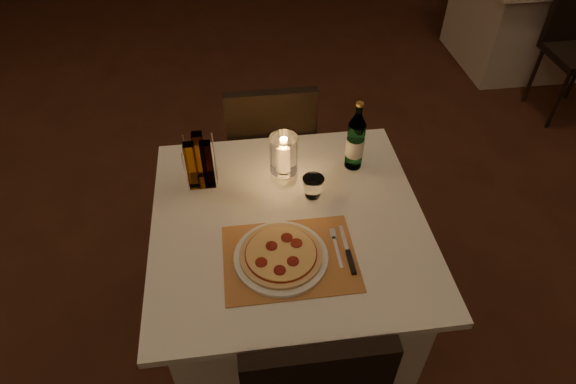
{
  "coord_description": "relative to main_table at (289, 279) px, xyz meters",
  "views": [
    {
      "loc": [
        0.05,
        -1.43,
        2.03
      ],
      "look_at": [
        0.21,
        -0.21,
        0.86
      ],
      "focal_mm": 30.0,
      "sensor_mm": 36.0,
      "label": 1
    }
  ],
  "objects": [
    {
      "name": "floor",
      "position": [
        -0.21,
        0.23,
        -0.38
      ],
      "size": [
        8.0,
        10.0,
        0.02
      ],
      "primitive_type": "cube",
      "color": "#452116",
      "rests_on": "ground"
    },
    {
      "name": "main_table",
      "position": [
        0.0,
        0.0,
        0.0
      ],
      "size": [
        1.0,
        1.0,
        0.74
      ],
      "color": "white",
      "rests_on": "ground"
    },
    {
      "name": "chair_far",
      "position": [
        0.0,
        0.71,
        0.18
      ],
      "size": [
        0.42,
        0.42,
        0.9
      ],
      "color": "black",
      "rests_on": "ground"
    },
    {
      "name": "placemat",
      "position": [
        -0.02,
        -0.18,
        0.37
      ],
      "size": [
        0.45,
        0.34,
        0.0
      ],
      "primitive_type": "cube",
      "color": "#B5753E",
      "rests_on": "main_table"
    },
    {
      "name": "plate",
      "position": [
        -0.05,
        -0.18,
        0.38
      ],
      "size": [
        0.32,
        0.32,
        0.01
      ],
      "primitive_type": "cylinder",
      "color": "white",
      "rests_on": "placemat"
    },
    {
      "name": "pizza",
      "position": [
        -0.05,
        -0.18,
        0.39
      ],
      "size": [
        0.28,
        0.28,
        0.02
      ],
      "color": "#D8B77F",
      "rests_on": "plate"
    },
    {
      "name": "fork",
      "position": [
        0.14,
        -0.15,
        0.37
      ],
      "size": [
        0.02,
        0.18,
        0.0
      ],
      "color": "silver",
      "rests_on": "placemat"
    },
    {
      "name": "knife",
      "position": [
        0.18,
        -0.21,
        0.37
      ],
      "size": [
        0.02,
        0.22,
        0.01
      ],
      "color": "black",
      "rests_on": "placemat"
    },
    {
      "name": "tumbler",
      "position": [
        0.11,
        0.12,
        0.41
      ],
      "size": [
        0.08,
        0.08,
        0.08
      ],
      "primitive_type": null,
      "color": "white",
      "rests_on": "main_table"
    },
    {
      "name": "water_bottle",
      "position": [
        0.3,
        0.27,
        0.49
      ],
      "size": [
        0.07,
        0.07,
        0.3
      ],
      "color": "#529862",
      "rests_on": "main_table"
    },
    {
      "name": "hurricane_candle",
      "position": [
        0.01,
        0.22,
        0.49
      ],
      "size": [
        0.11,
        0.11,
        0.21
      ],
      "color": "white",
      "rests_on": "main_table"
    },
    {
      "name": "cruet_caddy",
      "position": [
        -0.31,
        0.25,
        0.46
      ],
      "size": [
        0.12,
        0.12,
        0.21
      ],
      "color": "white",
      "rests_on": "main_table"
    },
    {
      "name": "neighbor_table_right",
      "position": [
        2.2,
        2.31,
        0.0
      ],
      "size": [
        1.0,
        1.0,
        0.74
      ],
      "color": "white",
      "rests_on": "ground"
    }
  ]
}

